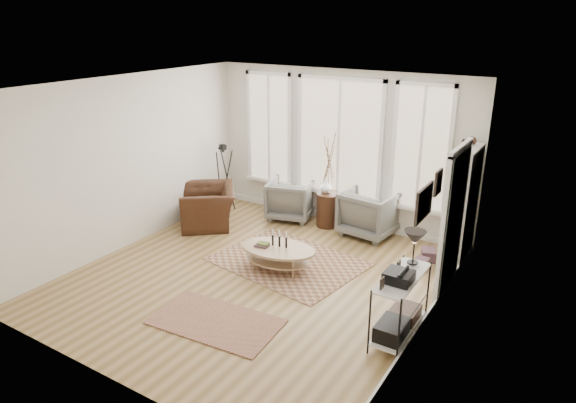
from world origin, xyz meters
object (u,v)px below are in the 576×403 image
Objects in this scene: accent_chair at (208,206)px; side_table at (329,182)px; low_shelf at (401,300)px; coffee_table at (277,252)px; bookcase at (462,206)px; armchair_right at (370,213)px; armchair_left at (291,199)px.

side_table is at bearing 80.14° from accent_chair.
low_shelf is 2.37m from coffee_table.
bookcase is 2.56m from low_shelf.
side_table is at bearing 131.68° from low_shelf.
armchair_right is 0.51× the size of side_table.
accent_chair is (-1.97, -1.14, -0.51)m from side_table.
side_table reaches higher than accent_chair.
armchair_right is at bearing 1.85° from side_table.
coffee_table is at bearing 162.72° from low_shelf.
low_shelf is 3.66m from side_table.
bookcase is 1.82× the size of accent_chair.
bookcase is at bearing 62.00° from accent_chair.
bookcase is 3.01m from coffee_table.
bookcase is 1.58× the size of low_shelf.
armchair_left is 0.76× the size of accent_chair.
armchair_left is at bearing -177.95° from side_table.
accent_chair is (-4.45, -0.95, -0.59)m from bookcase.
side_table is (0.81, 0.03, 0.48)m from armchair_left.
accent_chair is (-1.16, -1.12, -0.02)m from armchair_left.
armchair_left is 1.64m from armchair_right.
bookcase is 4.58m from accent_chair.
armchair_right is 0.82× the size of accent_chair.
bookcase reaches higher than armchair_left.
side_table is at bearing 165.98° from armchair_left.
low_shelf is (-0.06, -2.52, -0.44)m from bookcase.
side_table is 2.33m from accent_chair.
coffee_table is 1.52× the size of armchair_left.
low_shelf is 1.00× the size of coffee_table.
coffee_table is 2.10m from side_table.
armchair_right is at bearing 72.63° from accent_chair.
coffee_table is 2.31m from accent_chair.
bookcase is at bearing 160.99° from armchair_left.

